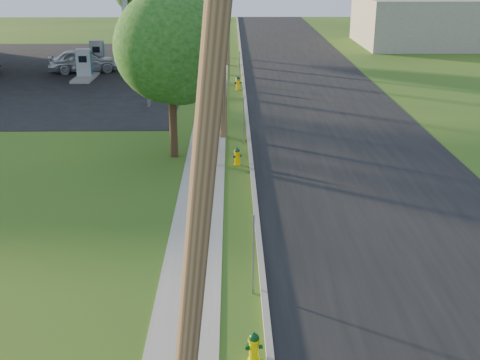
# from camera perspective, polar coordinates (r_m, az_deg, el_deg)

# --- Properties ---
(road) EXTENTS (8.00, 120.00, 0.02)m
(road) POSITION_cam_1_polar(r_m,az_deg,el_deg) (20.05, 12.89, -1.64)
(road) COLOR black
(road) RESTS_ON ground
(curb) EXTENTS (0.15, 120.00, 0.15)m
(curb) POSITION_cam_1_polar(r_m,az_deg,el_deg) (19.47, 1.39, -1.57)
(curb) COLOR gray
(curb) RESTS_ON ground
(sidewalk) EXTENTS (1.50, 120.00, 0.03)m
(sidewalk) POSITION_cam_1_polar(r_m,az_deg,el_deg) (19.51, -3.76, -1.75)
(sidewalk) COLOR gray
(sidewalk) RESTS_ON ground
(utility_pole_near) EXTENTS (1.40, 0.32, 9.48)m
(utility_pole_near) POSITION_cam_1_polar(r_m,az_deg,el_deg) (7.50, -3.62, 0.07)
(utility_pole_near) COLOR brown
(utility_pole_near) RESTS_ON ground
(utility_pole_mid) EXTENTS (1.40, 0.32, 9.80)m
(utility_pole_mid) POSITION_cam_1_polar(r_m,az_deg,el_deg) (25.14, -1.71, 14.97)
(utility_pole_mid) COLOR brown
(utility_pole_mid) RESTS_ON ground
(sign_post_near) EXTENTS (0.05, 0.04, 2.00)m
(sign_post_near) POSITION_cam_1_polar(r_m,az_deg,el_deg) (13.81, 1.27, -7.12)
(sign_post_near) COLOR gray
(sign_post_near) RESTS_ON ground
(sign_post_mid) EXTENTS (0.05, 0.04, 2.00)m
(sign_post_mid) POSITION_cam_1_polar(r_m,az_deg,el_deg) (24.86, 0.32, 5.65)
(sign_post_mid) COLOR gray
(sign_post_mid) RESTS_ON ground
(sign_post_far) EXTENTS (0.05, 0.04, 2.00)m
(sign_post_far) POSITION_cam_1_polar(r_m,az_deg,el_deg) (36.78, -0.05, 10.57)
(sign_post_far) COLOR gray
(sign_post_far) RESTS_ON ground
(fuel_pump_ne) EXTENTS (1.20, 3.20, 1.90)m
(fuel_pump_ne) POSITION_cam_1_polar(r_m,az_deg,el_deg) (39.70, -14.54, 10.26)
(fuel_pump_ne) COLOR gray
(fuel_pump_ne) RESTS_ON ground
(fuel_pump_se) EXTENTS (1.20, 3.20, 1.90)m
(fuel_pump_se) POSITION_cam_1_polar(r_m,az_deg,el_deg) (43.54, -13.35, 11.23)
(fuel_pump_se) COLOR gray
(fuel_pump_se) RESTS_ON ground
(distant_building) EXTENTS (14.00, 10.00, 4.00)m
(distant_building) POSITION_cam_1_polar(r_m,az_deg,el_deg) (56.32, 18.66, 14.07)
(distant_building) COLOR gray
(distant_building) RESTS_ON ground
(tree_verge) EXTENTS (4.17, 4.17, 6.33)m
(tree_verge) POSITION_cam_1_polar(r_m,az_deg,el_deg) (22.69, -6.39, 12.00)
(tree_verge) COLOR #342015
(tree_verge) RESTS_ON ground
(hydrant_near) EXTENTS (0.34, 0.30, 0.66)m
(hydrant_near) POSITION_cam_1_polar(r_m,az_deg,el_deg) (12.03, 1.34, -15.58)
(hydrant_near) COLOR #FCDC00
(hydrant_near) RESTS_ON ground
(hydrant_mid) EXTENTS (0.36, 0.32, 0.69)m
(hydrant_mid) POSITION_cam_1_polar(r_m,az_deg,el_deg) (22.51, -0.27, 2.26)
(hydrant_mid) COLOR #FBB700
(hydrant_mid) RESTS_ON ground
(hydrant_far) EXTENTS (0.42, 0.37, 0.82)m
(hydrant_far) POSITION_cam_1_polar(r_m,az_deg,el_deg) (35.36, -0.19, 9.17)
(hydrant_far) COLOR yellow
(hydrant_far) RESTS_ON ground
(car_silver) EXTENTS (4.87, 2.86, 1.56)m
(car_silver) POSITION_cam_1_polar(r_m,az_deg,el_deg) (42.19, -14.62, 10.92)
(car_silver) COLOR silver
(car_silver) RESTS_ON ground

